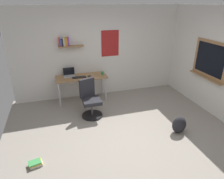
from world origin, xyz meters
name	(u,v)px	position (x,y,z in m)	size (l,w,h in m)	color
ground_plane	(129,139)	(0.00, 0.00, 0.00)	(5.20, 5.20, 0.00)	gray
wall_back	(100,52)	(-0.01, 2.45, 1.30)	(5.00, 0.30, 2.60)	silver
desk	(82,79)	(-0.65, 2.08, 0.66)	(1.41, 0.57, 0.74)	#997047
office_chair	(90,101)	(-0.58, 1.19, 0.41)	(0.53, 0.55, 0.95)	black
laptop	(69,74)	(-0.96, 2.22, 0.79)	(0.31, 0.21, 0.23)	#ADAFB5
keyboard	(79,77)	(-0.72, 2.01, 0.75)	(0.37, 0.13, 0.02)	black
computer_mouse	(89,76)	(-0.44, 2.01, 0.76)	(0.10, 0.06, 0.03)	#262628
coffee_mug	(102,73)	(-0.04, 2.06, 0.79)	(0.08, 0.08, 0.09)	#338C4C
backpack	(179,125)	(1.12, -0.10, 0.20)	(0.32, 0.22, 0.39)	#232328
book_stack_on_floor	(36,163)	(-1.85, -0.22, 0.04)	(0.25, 0.19, 0.09)	silver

